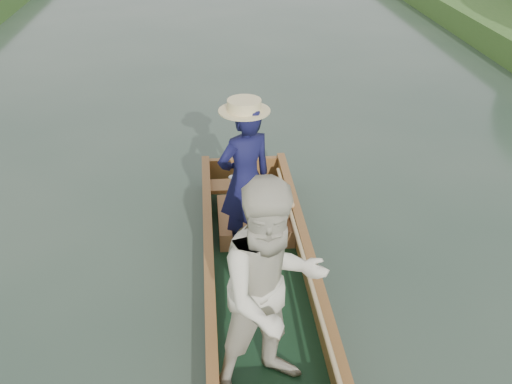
{
  "coord_description": "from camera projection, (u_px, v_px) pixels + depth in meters",
  "views": [
    {
      "loc": [
        -0.46,
        -4.4,
        3.86
      ],
      "look_at": [
        0.0,
        0.6,
        0.95
      ],
      "focal_mm": 40.0,
      "sensor_mm": 36.0,
      "label": 1
    }
  ],
  "objects": [
    {
      "name": "ground",
      "position": [
        261.0,
        303.0,
        5.76
      ],
      "size": [
        120.0,
        120.0,
        0.0
      ],
      "primitive_type": "plane",
      "color": "#283D30",
      "rests_on": "ground"
    },
    {
      "name": "punt",
      "position": [
        262.0,
        263.0,
        5.16
      ],
      "size": [
        1.16,
        5.0,
        2.01
      ],
      "color": "black",
      "rests_on": "ground"
    }
  ]
}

